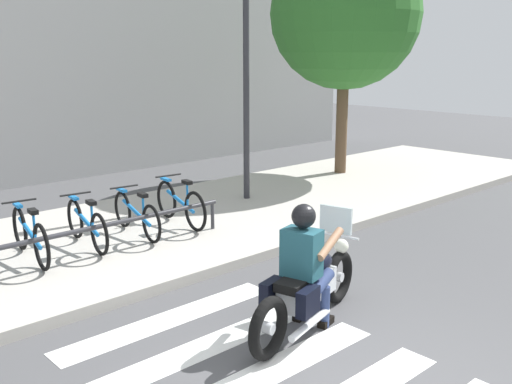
{
  "coord_description": "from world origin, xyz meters",
  "views": [
    {
      "loc": [
        -3.83,
        -2.84,
        2.98
      ],
      "look_at": [
        1.26,
        2.66,
        1.2
      ],
      "focal_mm": 41.13,
      "sensor_mm": 36.0,
      "label": 1
    }
  ],
  "objects_px": {
    "tree_near_rack": "(345,14)",
    "bicycle_2": "(30,235)",
    "bicycle_3": "(87,224)",
    "bicycle_4": "(136,214)",
    "bike_rack": "(76,233)",
    "rider": "(305,258)",
    "motorcycle": "(308,288)",
    "street_lamp": "(246,65)",
    "bicycle_5": "(180,204)"
  },
  "relations": [
    {
      "from": "motorcycle",
      "to": "bike_rack",
      "type": "height_order",
      "value": "motorcycle"
    },
    {
      "from": "bicycle_2",
      "to": "bicycle_4",
      "type": "distance_m",
      "value": 1.71
    },
    {
      "from": "rider",
      "to": "bicycle_4",
      "type": "relative_size",
      "value": 0.87
    },
    {
      "from": "rider",
      "to": "bike_rack",
      "type": "bearing_deg",
      "value": 107.4
    },
    {
      "from": "bicycle_3",
      "to": "street_lamp",
      "type": "relative_size",
      "value": 0.35
    },
    {
      "from": "bike_rack",
      "to": "tree_near_rack",
      "type": "bearing_deg",
      "value": 11.75
    },
    {
      "from": "rider",
      "to": "tree_near_rack",
      "type": "xyz_separation_m",
      "value": [
        6.58,
        4.88,
        3.02
      ]
    },
    {
      "from": "bicycle_2",
      "to": "street_lamp",
      "type": "xyz_separation_m",
      "value": [
        4.62,
        0.63,
        2.25
      ]
    },
    {
      "from": "motorcycle",
      "to": "bicycle_2",
      "type": "height_order",
      "value": "motorcycle"
    },
    {
      "from": "rider",
      "to": "bicycle_4",
      "type": "xyz_separation_m",
      "value": [
        0.25,
        3.85,
        -0.34
      ]
    },
    {
      "from": "bicycle_5",
      "to": "bicycle_2",
      "type": "bearing_deg",
      "value": 179.99
    },
    {
      "from": "motorcycle",
      "to": "rider",
      "type": "height_order",
      "value": "rider"
    },
    {
      "from": "bicycle_2",
      "to": "tree_near_rack",
      "type": "bearing_deg",
      "value": 7.3
    },
    {
      "from": "motorcycle",
      "to": "rider",
      "type": "distance_m",
      "value": 0.38
    },
    {
      "from": "rider",
      "to": "bicycle_5",
      "type": "distance_m",
      "value": 4.02
    },
    {
      "from": "bicycle_2",
      "to": "bike_rack",
      "type": "xyz_separation_m",
      "value": [
        0.43,
        -0.55,
        0.06
      ]
    },
    {
      "from": "bicycle_3",
      "to": "street_lamp",
      "type": "distance_m",
      "value": 4.44
    },
    {
      "from": "bicycle_3",
      "to": "bicycle_4",
      "type": "xyz_separation_m",
      "value": [
        0.85,
        0.0,
        -0.01
      ]
    },
    {
      "from": "bicycle_5",
      "to": "bike_rack",
      "type": "xyz_separation_m",
      "value": [
        -2.13,
        -0.55,
        0.06
      ]
    },
    {
      "from": "motorcycle",
      "to": "rider",
      "type": "bearing_deg",
      "value": -168.09
    },
    {
      "from": "rider",
      "to": "bike_rack",
      "type": "height_order",
      "value": "rider"
    },
    {
      "from": "rider",
      "to": "street_lamp",
      "type": "bearing_deg",
      "value": 54.79
    },
    {
      "from": "rider",
      "to": "bicycle_2",
      "type": "xyz_separation_m",
      "value": [
        -1.46,
        3.85,
        -0.32
      ]
    },
    {
      "from": "bicycle_5",
      "to": "street_lamp",
      "type": "bearing_deg",
      "value": 16.99
    },
    {
      "from": "rider",
      "to": "tree_near_rack",
      "type": "height_order",
      "value": "tree_near_rack"
    },
    {
      "from": "bike_rack",
      "to": "street_lamp",
      "type": "xyz_separation_m",
      "value": [
        4.2,
        1.18,
        2.18
      ]
    },
    {
      "from": "bicycle_2",
      "to": "bike_rack",
      "type": "relative_size",
      "value": 0.35
    },
    {
      "from": "tree_near_rack",
      "to": "bicycle_4",
      "type": "bearing_deg",
      "value": -170.77
    },
    {
      "from": "bicycle_3",
      "to": "tree_near_rack",
      "type": "distance_m",
      "value": 8.0
    },
    {
      "from": "bike_rack",
      "to": "street_lamp",
      "type": "distance_m",
      "value": 4.88
    },
    {
      "from": "street_lamp",
      "to": "bicycle_5",
      "type": "bearing_deg",
      "value": -163.01
    },
    {
      "from": "motorcycle",
      "to": "street_lamp",
      "type": "height_order",
      "value": "street_lamp"
    },
    {
      "from": "bicycle_4",
      "to": "bicycle_5",
      "type": "distance_m",
      "value": 0.85
    },
    {
      "from": "bicycle_5",
      "to": "tree_near_rack",
      "type": "xyz_separation_m",
      "value": [
        5.48,
        1.03,
        3.34
      ]
    },
    {
      "from": "tree_near_rack",
      "to": "bicycle_2",
      "type": "bearing_deg",
      "value": -172.7
    },
    {
      "from": "rider",
      "to": "tree_near_rack",
      "type": "distance_m",
      "value": 8.74
    },
    {
      "from": "motorcycle",
      "to": "bicycle_5",
      "type": "bearing_deg",
      "value": 75.06
    },
    {
      "from": "bicycle_4",
      "to": "tree_near_rack",
      "type": "relative_size",
      "value": 0.3
    },
    {
      "from": "bike_rack",
      "to": "motorcycle",
      "type": "bearing_deg",
      "value": -71.33
    },
    {
      "from": "rider",
      "to": "bicycle_5",
      "type": "height_order",
      "value": "rider"
    },
    {
      "from": "bicycle_2",
      "to": "bicycle_5",
      "type": "relative_size",
      "value": 1.03
    },
    {
      "from": "rider",
      "to": "bicycle_3",
      "type": "xyz_separation_m",
      "value": [
        -0.61,
        3.85,
        -0.34
      ]
    },
    {
      "from": "bicycle_2",
      "to": "bike_rack",
      "type": "bearing_deg",
      "value": -52.44
    },
    {
      "from": "motorcycle",
      "to": "bicycle_5",
      "type": "xyz_separation_m",
      "value": [
        1.02,
        3.84,
        0.05
      ]
    },
    {
      "from": "street_lamp",
      "to": "bicycle_2",
      "type": "bearing_deg",
      "value": -172.23
    },
    {
      "from": "motorcycle",
      "to": "bicycle_4",
      "type": "xyz_separation_m",
      "value": [
        0.17,
        3.84,
        0.02
      ]
    },
    {
      "from": "street_lamp",
      "to": "bike_rack",
      "type": "bearing_deg",
      "value": -164.24
    },
    {
      "from": "bicycle_2",
      "to": "street_lamp",
      "type": "distance_m",
      "value": 5.18
    },
    {
      "from": "rider",
      "to": "bicycle_4",
      "type": "height_order",
      "value": "rider"
    },
    {
      "from": "rider",
      "to": "bicycle_3",
      "type": "distance_m",
      "value": 3.91
    }
  ]
}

